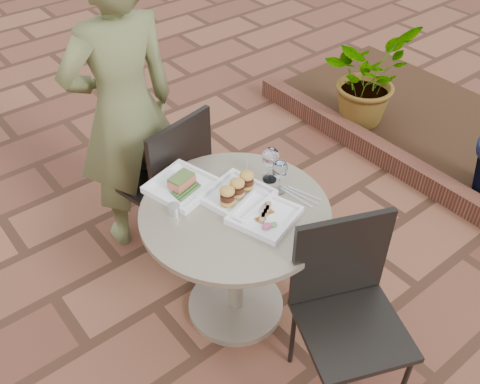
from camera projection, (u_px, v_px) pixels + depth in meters
ground at (262, 315)px, 2.92m from camera, size 60.00×60.00×0.00m
cafe_table at (235, 246)px, 2.65m from camera, size 0.90×0.90×0.73m
chair_far at (170, 174)px, 2.99m from camera, size 0.52×0.52×0.93m
chair_near at (346, 298)px, 2.32m from camera, size 0.58×0.58×0.93m
diner at (124, 111)px, 2.87m from camera, size 0.66×0.45×1.75m
plate_salmon at (182, 185)px, 2.59m from camera, size 0.35×0.35×0.08m
plate_sliders at (237, 192)px, 2.52m from camera, size 0.34×0.34×0.18m
plate_tuna at (265, 215)px, 2.44m from camera, size 0.34×0.34×0.03m
wine_glass_right at (280, 170)px, 2.51m from camera, size 0.08×0.08×0.18m
wine_glass_mid at (271, 157)px, 2.57m from camera, size 0.08×0.08×0.19m
wine_glass_far at (269, 160)px, 2.61m from camera, size 0.06×0.06×0.15m
steel_ramekin at (174, 209)px, 2.46m from camera, size 0.06×0.06×0.04m
cutlery_set at (300, 195)px, 2.57m from camera, size 0.14×0.23×0.00m
planter_curb at (405, 167)px, 3.81m from camera, size 0.12×3.00×0.15m
mulch_bed at (461, 137)px, 4.17m from camera, size 1.30×3.00×0.06m
potted_plant_a at (366, 76)px, 4.08m from camera, size 0.80×0.74×0.75m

